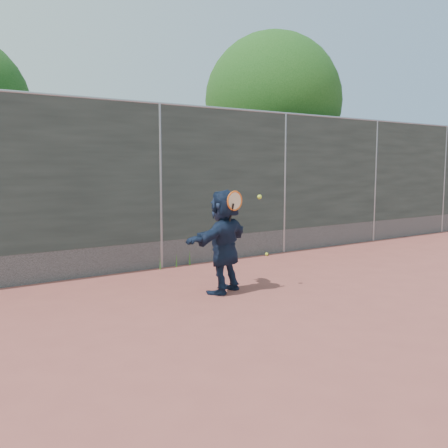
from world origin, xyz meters
TOP-DOWN VIEW (x-y plane):
  - ground at (0.00, 0.00)m, footprint 80.00×80.00m
  - player at (-0.06, 1.36)m, footprint 1.49×0.99m
  - ball_ground at (2.40, 3.35)m, footprint 0.07×0.07m
  - fence at (-0.00, 3.50)m, footprint 20.00×0.06m
  - swing_action at (0.04, 1.16)m, footprint 0.64×0.13m
  - tree_right at (4.68, 5.75)m, footprint 3.78×3.60m
  - weed_clump at (0.29, 3.38)m, footprint 0.68×0.07m

SIDE VIEW (x-z plane):
  - ground at x=0.00m, z-range 0.00..0.00m
  - ball_ground at x=2.40m, z-range 0.00..0.07m
  - weed_clump at x=0.29m, z-range -0.02..0.28m
  - player at x=-0.06m, z-range 0.00..1.54m
  - swing_action at x=0.04m, z-range 1.11..1.62m
  - fence at x=0.00m, z-range 0.07..3.09m
  - tree_right at x=4.68m, z-range 0.80..6.19m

